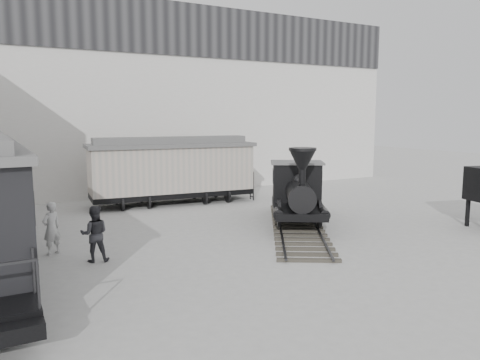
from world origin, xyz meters
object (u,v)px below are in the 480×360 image
locomotive (297,196)px  visitor_a (51,228)px  visitor_b (94,234)px  boxcar (172,169)px

locomotive → visitor_a: 9.62m
visitor_a → locomotive: bearing=147.8°
visitor_a → visitor_b: visitor_b is taller
boxcar → locomotive: bearing=-62.7°
visitor_a → visitor_b: size_ratio=0.99×
locomotive → boxcar: boxcar is taller
locomotive → visitor_a: (-9.61, 0.35, -0.34)m
visitor_a → visitor_b: bearing=96.5°
locomotive → visitor_a: bearing=-150.7°
locomotive → visitor_a: locomotive is taller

